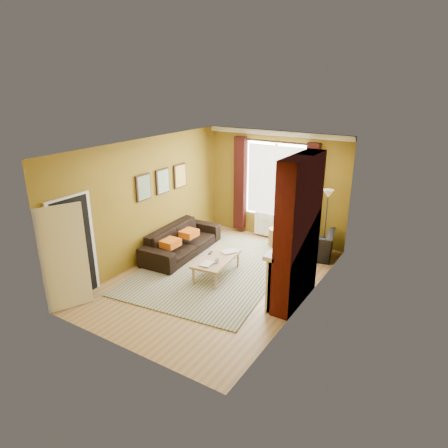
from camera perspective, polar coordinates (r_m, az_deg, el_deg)
The scene contains 12 objects.
ground at distance 8.58m, azimuth -0.89°, elevation -7.72°, with size 5.50×5.50×0.00m, color olive.
room_walls at distance 7.95m, azimuth 4.00°, elevation 0.81°, with size 3.82×5.54×2.83m.
striped_rug at distance 8.97m, azimuth -1.69°, elevation -6.34°, with size 3.31×4.27×0.02m.
sofa at distance 9.64m, azimuth -6.05°, elevation -2.37°, with size 2.30×0.90×0.67m, color black.
armchair at distance 9.63m, azimuth 12.35°, elevation -2.82°, with size 1.01×0.88×0.65m, color black.
coffee_table at distance 8.53m, azimuth -1.06°, elevation -5.10°, with size 0.76×1.31×0.42m.
wicker_stool at distance 10.14m, azimuth 7.41°, elevation -1.89°, with size 0.38×0.38×0.46m.
floor_lamp at distance 9.33m, azimuth 14.54°, elevation 2.68°, with size 0.32×0.32×1.66m.
book_a at distance 8.26m, azimuth -3.18°, elevation -5.57°, with size 0.22×0.30×0.03m, color #999999.
book_b at distance 8.86m, azimuth 0.37°, elevation -3.70°, with size 0.23×0.31×0.02m, color #999999.
mug at distance 8.26m, azimuth -0.99°, elevation -5.27°, with size 0.10×0.10×0.09m, color #999999.
tv_remote at distance 8.71m, azimuth -1.94°, elevation -4.14°, with size 0.09×0.17×0.02m.
Camera 1 is at (4.12, -6.36, 4.02)m, focal length 32.00 mm.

